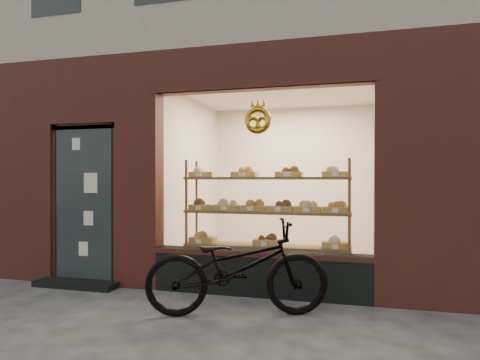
% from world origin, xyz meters
% --- Properties ---
extents(display_shelf, '(2.20, 0.45, 1.70)m').
position_xyz_m(display_shelf, '(0.45, 2.55, 0.88)').
color(display_shelf, brown).
rests_on(display_shelf, ground).
extents(bicycle, '(2.04, 1.24, 1.01)m').
position_xyz_m(bicycle, '(0.38, 1.32, 0.51)').
color(bicycle, black).
rests_on(bicycle, ground).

